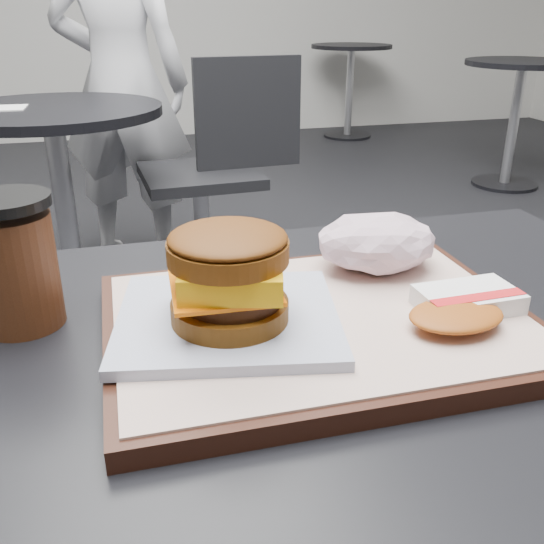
{
  "coord_description": "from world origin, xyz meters",
  "views": [
    {
      "loc": [
        -0.17,
        -0.43,
        1.05
      ],
      "look_at": [
        -0.05,
        0.03,
        0.83
      ],
      "focal_mm": 40.0,
      "sensor_mm": 36.0,
      "label": 1
    }
  ],
  "objects": [
    {
      "name": "customer_table",
      "position": [
        0.0,
        0.0,
        0.58
      ],
      "size": [
        0.8,
        0.6,
        0.77
      ],
      "color": "#A5A5AA",
      "rests_on": "ground"
    },
    {
      "name": "serving_tray",
      "position": [
        -0.01,
        0.02,
        0.78
      ],
      "size": [
        0.38,
        0.28,
        0.02
      ],
      "color": "black",
      "rests_on": "customer_table"
    },
    {
      "name": "breakfast_sandwich",
      "position": [
        -0.09,
        0.02,
        0.83
      ],
      "size": [
        0.22,
        0.2,
        0.09
      ],
      "color": "silver",
      "rests_on": "serving_tray"
    },
    {
      "name": "hash_brown",
      "position": [
        0.12,
        -0.01,
        0.8
      ],
      "size": [
        0.12,
        0.09,
        0.02
      ],
      "color": "white",
      "rests_on": "serving_tray"
    },
    {
      "name": "crumpled_wrapper",
      "position": [
        0.09,
        0.11,
        0.82
      ],
      "size": [
        0.13,
        0.1,
        0.06
      ],
      "primitive_type": null,
      "color": "silver",
      "rests_on": "serving_tray"
    },
    {
      "name": "coffee_cup",
      "position": [
        -0.27,
        0.11,
        0.83
      ],
      "size": [
        0.08,
        0.08,
        0.12
      ],
      "color": "#452110",
      "rests_on": "customer_table"
    },
    {
      "name": "neighbor_table",
      "position": [
        -0.35,
        1.65,
        0.55
      ],
      "size": [
        0.7,
        0.7,
        0.75
      ],
      "color": "black",
      "rests_on": "ground"
    },
    {
      "name": "napkin",
      "position": [
        -0.48,
        1.64,
        0.75
      ],
      "size": [
        0.12,
        0.12,
        0.0
      ],
      "primitive_type": "cube",
      "rotation": [
        0.0,
        0.0,
        -0.03
      ],
      "color": "white",
      "rests_on": "neighbor_table"
    },
    {
      "name": "neighbor_chair",
      "position": [
        0.2,
        1.79,
        0.51
      ],
      "size": [
        0.61,
        0.44,
        0.88
      ],
      "color": "#B1B0B6",
      "rests_on": "ground"
    },
    {
      "name": "patron",
      "position": [
        -0.11,
        2.18,
        0.76
      ],
      "size": [
        0.65,
        0.54,
        1.52
      ],
      "primitive_type": "imported",
      "rotation": [
        0.0,
        0.0,
        2.77
      ],
      "color": "silver",
      "rests_on": "ground"
    },
    {
      "name": "bg_table_near",
      "position": [
        2.2,
        2.8,
        0.56
      ],
      "size": [
        0.66,
        0.66,
        0.75
      ],
      "color": "black",
      "rests_on": "ground"
    },
    {
      "name": "bg_table_far",
      "position": [
        1.8,
        4.5,
        0.56
      ],
      "size": [
        0.66,
        0.66,
        0.75
      ],
      "color": "black",
      "rests_on": "ground"
    }
  ]
}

